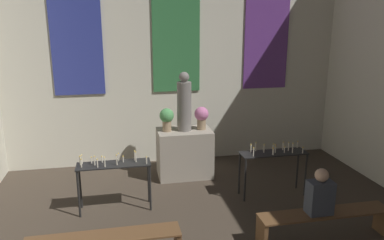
# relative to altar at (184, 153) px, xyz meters

# --- Properties ---
(wall_back) EXTENTS (7.74, 0.16, 5.16)m
(wall_back) POSITION_rel_altar_xyz_m (0.00, 1.02, 2.11)
(wall_back) COLOR beige
(wall_back) RESTS_ON ground_plane
(altar) EXTENTS (1.12, 0.73, 1.00)m
(altar) POSITION_rel_altar_xyz_m (0.00, 0.00, 0.00)
(altar) COLOR gray
(altar) RESTS_ON ground_plane
(statue) EXTENTS (0.29, 0.29, 1.21)m
(statue) POSITION_rel_altar_xyz_m (0.00, -0.00, 1.06)
(statue) COLOR slate
(statue) RESTS_ON altar
(flower_vase_left) EXTENTS (0.29, 0.29, 0.48)m
(flower_vase_left) POSITION_rel_altar_xyz_m (-0.36, 0.00, 0.78)
(flower_vase_left) COLOR #937A5B
(flower_vase_left) RESTS_ON altar
(flower_vase_right) EXTENTS (0.29, 0.29, 0.48)m
(flower_vase_right) POSITION_rel_altar_xyz_m (0.36, 0.00, 0.78)
(flower_vase_right) COLOR #937A5B
(flower_vase_right) RESTS_ON altar
(candle_rack_left) EXTENTS (1.24, 0.38, 1.04)m
(candle_rack_left) POSITION_rel_altar_xyz_m (-1.45, -1.24, 0.22)
(candle_rack_left) COLOR black
(candle_rack_left) RESTS_ON ground_plane
(candle_rack_right) EXTENTS (1.24, 0.38, 1.04)m
(candle_rack_right) POSITION_rel_altar_xyz_m (1.45, -1.24, 0.22)
(candle_rack_right) COLOR black
(candle_rack_right) RESTS_ON ground_plane
(pew_back_right) EXTENTS (2.02, 0.36, 0.46)m
(pew_back_right) POSITION_rel_altar_xyz_m (1.59, -2.83, -0.16)
(pew_back_right) COLOR brown
(pew_back_right) RESTS_ON ground_plane
(person_seated) EXTENTS (0.36, 0.24, 0.69)m
(person_seated) POSITION_rel_altar_xyz_m (1.48, -2.83, 0.26)
(person_seated) COLOR #383D47
(person_seated) RESTS_ON pew_back_right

